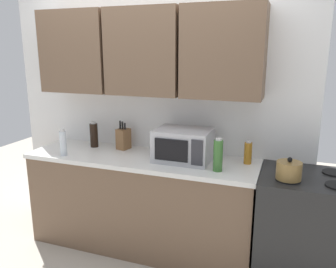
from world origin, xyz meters
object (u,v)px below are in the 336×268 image
bottle_green_oil (218,155)px  bottle_amber_vinegar (248,153)px  stove_range (306,230)px  microwave (183,145)px  bottle_clear_tall (63,143)px  knife_block (123,139)px  bottle_soy_dark (94,135)px  kettle (289,170)px

bottle_green_oil → bottle_amber_vinegar: bearing=52.3°
stove_range → bottle_green_oil: bottle_green_oil is taller
microwave → bottle_clear_tall: 1.10m
knife_block → bottle_green_oil: (1.00, -0.30, 0.03)m
knife_block → bottle_soy_dark: bearing=-174.1°
stove_range → bottle_soy_dark: 2.10m
bottle_soy_dark → bottle_clear_tall: 0.36m
stove_range → bottle_amber_vinegar: bearing=163.6°
kettle → bottle_amber_vinegar: (-0.33, 0.29, 0.02)m
microwave → bottle_amber_vinegar: bearing=10.9°
microwave → bottle_green_oil: bearing=-25.1°
kettle → knife_block: knife_block is taller
microwave → bottle_soy_dark: size_ratio=1.86×
stove_range → bottle_clear_tall: (-2.12, -0.19, 0.57)m
bottle_clear_tall → bottle_soy_dark: bearing=72.6°
stove_range → microwave: microwave is taller
kettle → bottle_green_oil: bearing=177.3°
knife_block → bottle_green_oil: knife_block is taller
bottle_soy_dark → bottle_amber_vinegar: 1.51m
bottle_green_oil → bottle_amber_vinegar: bottle_green_oil is taller
bottle_green_oil → bottle_soy_dark: bearing=168.3°
bottle_soy_dark → kettle: bearing=-9.1°
stove_range → microwave: (-1.05, 0.04, 0.59)m
bottle_soy_dark → bottle_amber_vinegar: bottle_soy_dark is taller
microwave → bottle_green_oil: size_ratio=1.78×
stove_range → bottle_soy_dark: size_ratio=3.54×
stove_range → knife_block: bearing=173.7°
bottle_green_oil → bottle_amber_vinegar: 0.33m
stove_range → bottle_green_oil: (-0.71, -0.11, 0.58)m
microwave → bottle_clear_tall: (-1.08, -0.24, -0.02)m
knife_block → bottle_clear_tall: bearing=-137.8°
bottle_green_oil → bottle_clear_tall: (-1.42, -0.08, -0.01)m
bottle_green_oil → bottle_amber_vinegar: (0.20, 0.26, -0.03)m
microwave → knife_block: 0.67m
kettle → bottle_amber_vinegar: bottle_amber_vinegar is taller
microwave → bottle_soy_dark: 0.97m
kettle → bottle_amber_vinegar: size_ratio=0.90×
kettle → microwave: microwave is taller
microwave → knife_block: bearing=167.6°
stove_range → knife_block: 1.80m
kettle → bottle_clear_tall: size_ratio=0.73×
knife_block → bottle_clear_tall: 0.57m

